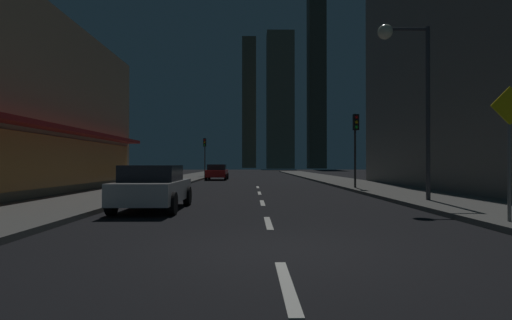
{
  "coord_description": "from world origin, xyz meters",
  "views": [
    {
      "loc": [
        -0.44,
        -6.99,
        1.49
      ],
      "look_at": [
        0.0,
        27.25,
        1.83
      ],
      "focal_mm": 28.4,
      "sensor_mm": 36.0,
      "label": 1
    }
  ],
  "objects_px": {
    "traffic_light_near_right": "(356,134)",
    "traffic_light_far_left": "(205,148)",
    "fire_hydrant_far_left": "(173,179)",
    "street_lamp_right": "(406,69)",
    "car_parked_near": "(153,187)",
    "car_parked_far": "(217,172)",
    "pedestrian_crossing_sign": "(509,141)"
  },
  "relations": [
    {
      "from": "traffic_light_near_right",
      "to": "traffic_light_far_left",
      "type": "relative_size",
      "value": 1.0
    },
    {
      "from": "fire_hydrant_far_left",
      "to": "street_lamp_right",
      "type": "relative_size",
      "value": 0.1
    },
    {
      "from": "traffic_light_near_right",
      "to": "traffic_light_far_left",
      "type": "xyz_separation_m",
      "value": [
        -11.0,
        21.63,
        0.0
      ]
    },
    {
      "from": "car_parked_near",
      "to": "street_lamp_right",
      "type": "xyz_separation_m",
      "value": [
        8.98,
        1.92,
        4.33
      ]
    },
    {
      "from": "traffic_light_far_left",
      "to": "fire_hydrant_far_left",
      "type": "bearing_deg",
      "value": -91.44
    },
    {
      "from": "traffic_light_near_right",
      "to": "street_lamp_right",
      "type": "xyz_separation_m",
      "value": [
        -0.12,
        -7.76,
        1.87
      ]
    },
    {
      "from": "car_parked_far",
      "to": "pedestrian_crossing_sign",
      "type": "bearing_deg",
      "value": -72.11
    },
    {
      "from": "car_parked_near",
      "to": "traffic_light_near_right",
      "type": "height_order",
      "value": "traffic_light_near_right"
    },
    {
      "from": "street_lamp_right",
      "to": "traffic_light_near_right",
      "type": "bearing_deg",
      "value": 89.11
    },
    {
      "from": "street_lamp_right",
      "to": "pedestrian_crossing_sign",
      "type": "bearing_deg",
      "value": -87.78
    },
    {
      "from": "traffic_light_far_left",
      "to": "pedestrian_crossing_sign",
      "type": "xyz_separation_m",
      "value": [
        11.1,
        -35.07,
        -1.18
      ]
    },
    {
      "from": "car_parked_near",
      "to": "traffic_light_far_left",
      "type": "distance_m",
      "value": 31.46
    },
    {
      "from": "traffic_light_far_left",
      "to": "pedestrian_crossing_sign",
      "type": "bearing_deg",
      "value": -72.44
    },
    {
      "from": "fire_hydrant_far_left",
      "to": "street_lamp_right",
      "type": "bearing_deg",
      "value": -50.04
    },
    {
      "from": "car_parked_far",
      "to": "pedestrian_crossing_sign",
      "type": "distance_m",
      "value": 29.98
    },
    {
      "from": "traffic_light_near_right",
      "to": "pedestrian_crossing_sign",
      "type": "height_order",
      "value": "traffic_light_near_right"
    },
    {
      "from": "car_parked_near",
      "to": "fire_hydrant_far_left",
      "type": "xyz_separation_m",
      "value": [
        -2.3,
        15.39,
        -0.29
      ]
    },
    {
      "from": "car_parked_far",
      "to": "pedestrian_crossing_sign",
      "type": "height_order",
      "value": "pedestrian_crossing_sign"
    },
    {
      "from": "car_parked_far",
      "to": "pedestrian_crossing_sign",
      "type": "xyz_separation_m",
      "value": [
        9.2,
        -28.51,
        1.28
      ]
    },
    {
      "from": "car_parked_near",
      "to": "traffic_light_near_right",
      "type": "relative_size",
      "value": 1.01
    },
    {
      "from": "traffic_light_far_left",
      "to": "street_lamp_right",
      "type": "height_order",
      "value": "street_lamp_right"
    },
    {
      "from": "fire_hydrant_far_left",
      "to": "pedestrian_crossing_sign",
      "type": "xyz_separation_m",
      "value": [
        11.5,
        -19.15,
        1.56
      ]
    },
    {
      "from": "car_parked_near",
      "to": "traffic_light_near_right",
      "type": "xyz_separation_m",
      "value": [
        9.1,
        9.68,
        2.45
      ]
    },
    {
      "from": "car_parked_far",
      "to": "traffic_light_near_right",
      "type": "relative_size",
      "value": 1.01
    },
    {
      "from": "fire_hydrant_far_left",
      "to": "traffic_light_far_left",
      "type": "bearing_deg",
      "value": 88.56
    },
    {
      "from": "car_parked_near",
      "to": "traffic_light_near_right",
      "type": "bearing_deg",
      "value": 46.78
    },
    {
      "from": "car_parked_near",
      "to": "pedestrian_crossing_sign",
      "type": "bearing_deg",
      "value": -22.25
    },
    {
      "from": "fire_hydrant_far_left",
      "to": "pedestrian_crossing_sign",
      "type": "height_order",
      "value": "pedestrian_crossing_sign"
    },
    {
      "from": "car_parked_near",
      "to": "street_lamp_right",
      "type": "relative_size",
      "value": 0.64
    },
    {
      "from": "car_parked_far",
      "to": "traffic_light_near_right",
      "type": "xyz_separation_m",
      "value": [
        9.1,
        -15.06,
        2.45
      ]
    },
    {
      "from": "street_lamp_right",
      "to": "car_parked_near",
      "type": "bearing_deg",
      "value": -167.9
    },
    {
      "from": "car_parked_near",
      "to": "car_parked_far",
      "type": "xyz_separation_m",
      "value": [
        0.0,
        24.74,
        0.0
      ]
    }
  ]
}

